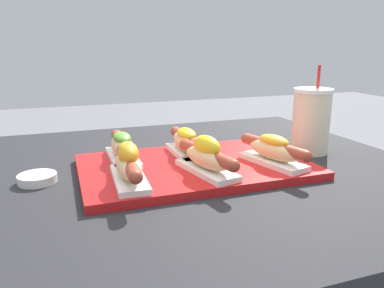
# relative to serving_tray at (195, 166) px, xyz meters

# --- Properties ---
(serving_tray) EXTENTS (0.52, 0.33, 0.02)m
(serving_tray) POSITION_rel_serving_tray_xyz_m (0.00, 0.00, 0.00)
(serving_tray) COLOR red
(serving_tray) RESTS_ON patio_table
(hot_dog_0) EXTENTS (0.07, 0.21, 0.08)m
(hot_dog_0) POSITION_rel_serving_tray_xyz_m (-0.17, -0.07, 0.04)
(hot_dog_0) COLOR white
(hot_dog_0) RESTS_ON serving_tray
(hot_dog_1) EXTENTS (0.09, 0.21, 0.08)m
(hot_dog_1) POSITION_rel_serving_tray_xyz_m (-0.00, -0.07, 0.04)
(hot_dog_1) COLOR white
(hot_dog_1) RESTS_ON serving_tray
(hot_dog_2) EXTENTS (0.10, 0.20, 0.07)m
(hot_dog_2) POSITION_rel_serving_tray_xyz_m (0.16, -0.07, 0.04)
(hot_dog_2) COLOR white
(hot_dog_2) RESTS_ON serving_tray
(hot_dog_3) EXTENTS (0.06, 0.21, 0.07)m
(hot_dog_3) POSITION_rel_serving_tray_xyz_m (-0.15, 0.08, 0.04)
(hot_dog_3) COLOR white
(hot_dog_3) RESTS_ON serving_tray
(hot_dog_4) EXTENTS (0.06, 0.21, 0.07)m
(hot_dog_4) POSITION_rel_serving_tray_xyz_m (0.00, 0.06, 0.04)
(hot_dog_4) COLOR white
(hot_dog_4) RESTS_ON serving_tray
(sauce_bowl) EXTENTS (0.08, 0.08, 0.02)m
(sauce_bowl) POSITION_rel_serving_tray_xyz_m (-0.34, 0.04, 0.00)
(sauce_bowl) COLOR silver
(sauce_bowl) RESTS_ON patio_table
(drink_cup) EXTENTS (0.10, 0.10, 0.23)m
(drink_cup) POSITION_rel_serving_tray_xyz_m (0.34, 0.04, 0.08)
(drink_cup) COLOR beige
(drink_cup) RESTS_ON patio_table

